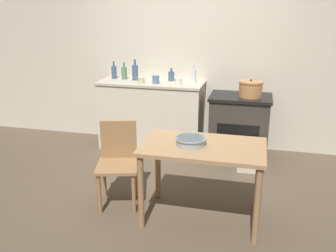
{
  "coord_description": "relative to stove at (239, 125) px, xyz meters",
  "views": [
    {
      "loc": [
        0.97,
        -3.5,
        1.95
      ],
      "look_at": [
        0.0,
        0.44,
        0.61
      ],
      "focal_mm": 40.0,
      "sensor_mm": 36.0,
      "label": 1
    }
  ],
  "objects": [
    {
      "name": "ground_plane",
      "position": [
        -0.76,
        -1.28,
        -0.41
      ],
      "size": [
        14.0,
        14.0,
        0.0
      ],
      "primitive_type": "plane",
      "color": "brown"
    },
    {
      "name": "wall_back",
      "position": [
        -0.76,
        0.31,
        0.87
      ],
      "size": [
        8.0,
        0.07,
        2.55
      ],
      "color": "beige",
      "rests_on": "ground_plane"
    },
    {
      "name": "counter_cabinet",
      "position": [
        -1.2,
        -0.0,
        0.06
      ],
      "size": [
        1.42,
        0.58,
        0.93
      ],
      "color": "beige",
      "rests_on": "ground_plane"
    },
    {
      "name": "stove",
      "position": [
        0.0,
        0.0,
        0.0
      ],
      "size": [
        0.79,
        0.58,
        0.81
      ],
      "color": "#38332D",
      "rests_on": "ground_plane"
    },
    {
      "name": "work_table",
      "position": [
        -0.23,
        -1.68,
        0.22
      ],
      "size": [
        1.1,
        0.67,
        0.74
      ],
      "color": "#A87F56",
      "rests_on": "ground_plane"
    },
    {
      "name": "chair",
      "position": [
        -1.09,
        -1.57,
        0.05
      ],
      "size": [
        0.49,
        0.49,
        0.83
      ],
      "rotation": [
        0.0,
        0.0,
        0.26
      ],
      "color": "#997047",
      "rests_on": "ground_plane"
    },
    {
      "name": "flour_sack",
      "position": [
        0.18,
        -0.49,
        -0.23
      ],
      "size": [
        0.3,
        0.21,
        0.36
      ],
      "primitive_type": "cube",
      "color": "beige",
      "rests_on": "ground_plane"
    },
    {
      "name": "stock_pot",
      "position": [
        0.12,
        -0.03,
        0.5
      ],
      "size": [
        0.3,
        0.3,
        0.23
      ],
      "color": "#B77A47",
      "rests_on": "stove"
    },
    {
      "name": "mixing_bowl_large",
      "position": [
        -0.34,
        -1.7,
        0.37
      ],
      "size": [
        0.28,
        0.28,
        0.07
      ],
      "color": "#93A8B2",
      "rests_on": "work_table"
    },
    {
      "name": "bottle_far_left",
      "position": [
        -1.61,
        0.07,
        0.62
      ],
      "size": [
        0.08,
        0.08,
        0.23
      ],
      "color": "#517F5B",
      "rests_on": "counter_cabinet"
    },
    {
      "name": "bottle_left",
      "position": [
        -0.63,
        0.04,
        0.62
      ],
      "size": [
        0.06,
        0.06,
        0.24
      ],
      "color": "silver",
      "rests_on": "counter_cabinet"
    },
    {
      "name": "bottle_mid_left",
      "position": [
        -0.95,
        0.12,
        0.59
      ],
      "size": [
        0.08,
        0.08,
        0.17
      ],
      "color": "#3D5675",
      "rests_on": "counter_cabinet"
    },
    {
      "name": "bottle_center_left",
      "position": [
        -1.77,
        0.08,
        0.62
      ],
      "size": [
        0.07,
        0.07,
        0.24
      ],
      "color": "#3D5675",
      "rests_on": "counter_cabinet"
    },
    {
      "name": "bottle_center",
      "position": [
        -1.44,
        0.05,
        0.64
      ],
      "size": [
        0.08,
        0.08,
        0.28
      ],
      "color": "#3D5675",
      "rests_on": "counter_cabinet"
    },
    {
      "name": "cup_center_right",
      "position": [
        -1.29,
        -0.17,
        0.57
      ],
      "size": [
        0.09,
        0.09,
        0.09
      ],
      "primitive_type": "cylinder",
      "color": "beige",
      "rests_on": "counter_cabinet"
    },
    {
      "name": "cup_mid_right",
      "position": [
        -0.8,
        -0.12,
        0.57
      ],
      "size": [
        0.08,
        0.08,
        0.09
      ],
      "primitive_type": "cylinder",
      "color": "silver",
      "rests_on": "counter_cabinet"
    },
    {
      "name": "cup_right",
      "position": [
        -1.11,
        -0.1,
        0.58
      ],
      "size": [
        0.09,
        0.09,
        0.1
      ],
      "primitive_type": "cylinder",
      "color": "#4C6B99",
      "rests_on": "counter_cabinet"
    }
  ]
}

